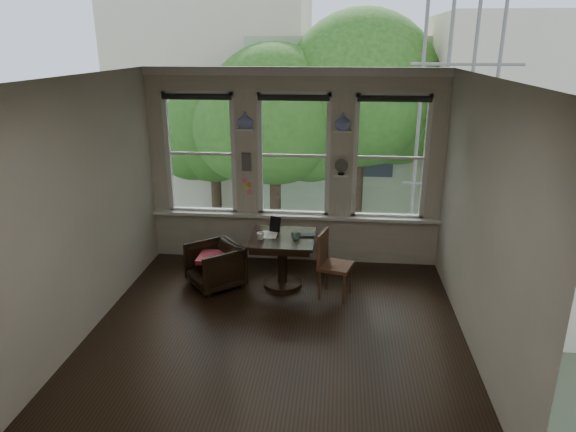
# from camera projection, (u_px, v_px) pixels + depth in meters

# --- Properties ---
(ground) EXTENTS (4.50, 4.50, 0.00)m
(ground) POSITION_uv_depth(u_px,v_px,m) (277.00, 331.00, 6.25)
(ground) COLOR black
(ground) RESTS_ON ground
(ceiling) EXTENTS (4.50, 4.50, 0.00)m
(ceiling) POSITION_uv_depth(u_px,v_px,m) (275.00, 77.00, 5.29)
(ceiling) COLOR silver
(ceiling) RESTS_ON ground
(wall_back) EXTENTS (4.50, 0.00, 4.50)m
(wall_back) POSITION_uv_depth(u_px,v_px,m) (294.00, 168.00, 7.89)
(wall_back) COLOR beige
(wall_back) RESTS_ON ground
(wall_front) EXTENTS (4.50, 0.00, 4.50)m
(wall_front) POSITION_uv_depth(u_px,v_px,m) (236.00, 314.00, 3.65)
(wall_front) COLOR beige
(wall_front) RESTS_ON ground
(wall_left) EXTENTS (0.00, 4.50, 4.50)m
(wall_left) POSITION_uv_depth(u_px,v_px,m) (85.00, 208.00, 5.99)
(wall_left) COLOR beige
(wall_left) RESTS_ON ground
(wall_right) EXTENTS (0.00, 4.50, 4.50)m
(wall_right) POSITION_uv_depth(u_px,v_px,m) (482.00, 221.00, 5.55)
(wall_right) COLOR beige
(wall_right) RESTS_ON ground
(window_left) EXTENTS (1.10, 0.12, 1.90)m
(window_left) POSITION_uv_depth(u_px,v_px,m) (201.00, 153.00, 7.97)
(window_left) COLOR white
(window_left) RESTS_ON ground
(window_center) EXTENTS (1.10, 0.12, 1.90)m
(window_center) POSITION_uv_depth(u_px,v_px,m) (294.00, 155.00, 7.83)
(window_center) COLOR white
(window_center) RESTS_ON ground
(window_right) EXTENTS (1.10, 0.12, 1.90)m
(window_right) POSITION_uv_depth(u_px,v_px,m) (390.00, 157.00, 7.69)
(window_right) COLOR white
(window_right) RESTS_ON ground
(shelf_left) EXTENTS (0.26, 0.16, 0.03)m
(shelf_left) POSITION_uv_depth(u_px,v_px,m) (245.00, 129.00, 7.67)
(shelf_left) COLOR white
(shelf_left) RESTS_ON ground
(shelf_right) EXTENTS (0.26, 0.16, 0.03)m
(shelf_right) POSITION_uv_depth(u_px,v_px,m) (343.00, 131.00, 7.53)
(shelf_right) COLOR white
(shelf_right) RESTS_ON ground
(intercom) EXTENTS (0.14, 0.06, 0.28)m
(intercom) POSITION_uv_depth(u_px,v_px,m) (247.00, 162.00, 7.86)
(intercom) COLOR #59544F
(intercom) RESTS_ON ground
(sticky_notes) EXTENTS (0.16, 0.01, 0.24)m
(sticky_notes) POSITION_uv_depth(u_px,v_px,m) (247.00, 184.00, 7.98)
(sticky_notes) COLOR pink
(sticky_notes) RESTS_ON ground
(desk_fan) EXTENTS (0.20, 0.20, 0.24)m
(desk_fan) POSITION_uv_depth(u_px,v_px,m) (341.00, 169.00, 7.70)
(desk_fan) COLOR #59544F
(desk_fan) RESTS_ON ground
(vase_left) EXTENTS (0.24, 0.24, 0.25)m
(vase_left) POSITION_uv_depth(u_px,v_px,m) (245.00, 120.00, 7.63)
(vase_left) COLOR silver
(vase_left) RESTS_ON shelf_left
(vase_right) EXTENTS (0.24, 0.24, 0.25)m
(vase_right) POSITION_uv_depth(u_px,v_px,m) (343.00, 121.00, 7.49)
(vase_right) COLOR silver
(vase_right) RESTS_ON shelf_right
(table) EXTENTS (0.90, 0.90, 0.75)m
(table) POSITION_uv_depth(u_px,v_px,m) (283.00, 261.00, 7.31)
(table) COLOR black
(table) RESTS_ON ground
(armchair_left) EXTENTS (0.97, 0.97, 0.64)m
(armchair_left) POSITION_uv_depth(u_px,v_px,m) (215.00, 266.00, 7.30)
(armchair_left) COLOR black
(armchair_left) RESTS_ON ground
(cushion_red) EXTENTS (0.45, 0.45, 0.06)m
(cushion_red) POSITION_uv_depth(u_px,v_px,m) (215.00, 257.00, 7.26)
(cushion_red) COLOR maroon
(cushion_red) RESTS_ON armchair_left
(side_chair_right) EXTENTS (0.52, 0.52, 0.92)m
(side_chair_right) POSITION_uv_depth(u_px,v_px,m) (336.00, 265.00, 6.97)
(side_chair_right) COLOR #472619
(side_chair_right) RESTS_ON ground
(laptop) EXTENTS (0.31, 0.21, 0.02)m
(laptop) POSITION_uv_depth(u_px,v_px,m) (305.00, 236.00, 7.17)
(laptop) COLOR black
(laptop) RESTS_ON table
(mug) EXTENTS (0.12, 0.12, 0.10)m
(mug) POSITION_uv_depth(u_px,v_px,m) (260.00, 236.00, 7.08)
(mug) COLOR white
(mug) RESTS_ON table
(drinking_glass) EXTENTS (0.15, 0.15, 0.10)m
(drinking_glass) POSITION_uv_depth(u_px,v_px,m) (296.00, 236.00, 7.06)
(drinking_glass) COLOR white
(drinking_glass) RESTS_ON table
(tablet) EXTENTS (0.18, 0.12, 0.22)m
(tablet) POSITION_uv_depth(u_px,v_px,m) (275.00, 224.00, 7.36)
(tablet) COLOR black
(tablet) RESTS_ON table
(papers) EXTENTS (0.22, 0.30, 0.00)m
(papers) POSITION_uv_depth(u_px,v_px,m) (269.00, 235.00, 7.27)
(papers) COLOR silver
(papers) RESTS_ON table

